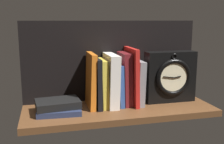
# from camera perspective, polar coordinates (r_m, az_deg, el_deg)

# --- Properties ---
(ground_plane) EXTENTS (0.76, 0.27, 0.03)m
(ground_plane) POSITION_cam_1_polar(r_m,az_deg,el_deg) (1.11, 1.55, -8.05)
(ground_plane) COLOR brown
(back_panel) EXTENTS (0.76, 0.01, 0.35)m
(back_panel) POSITION_cam_1_polar(r_m,az_deg,el_deg) (1.19, -0.06, 2.39)
(back_panel) COLOR black
(back_panel) RESTS_ON ground_plane
(book_orange_pandolfini) EXTENTS (0.03, 0.14, 0.22)m
(book_orange_pandolfini) POSITION_cam_1_polar(r_m,az_deg,el_deg) (1.10, -4.44, -1.76)
(book_orange_pandolfini) COLOR orange
(book_orange_pandolfini) RESTS_ON ground_plane
(book_black_skeptic) EXTENTS (0.02, 0.15, 0.20)m
(book_black_skeptic) POSITION_cam_1_polar(r_m,az_deg,el_deg) (1.10, -3.27, -2.18)
(book_black_skeptic) COLOR black
(book_black_skeptic) RESTS_ON ground_plane
(book_yellow_seinlanguage) EXTENTS (0.03, 0.13, 0.19)m
(book_yellow_seinlanguage) POSITION_cam_1_polar(r_m,az_deg,el_deg) (1.11, -2.04, -2.29)
(book_yellow_seinlanguage) COLOR gold
(book_yellow_seinlanguage) RESTS_ON ground_plane
(book_white_catcher) EXTENTS (0.05, 0.16, 0.21)m
(book_white_catcher) POSITION_cam_1_polar(r_m,az_deg,el_deg) (1.11, -0.27, -1.69)
(book_white_catcher) COLOR silver
(book_white_catcher) RESTS_ON ground_plane
(book_blue_modern) EXTENTS (0.02, 0.13, 0.17)m
(book_blue_modern) POSITION_cam_1_polar(r_m,az_deg,el_deg) (1.12, 1.33, -2.63)
(book_blue_modern) COLOR #2D4C8E
(book_blue_modern) RESTS_ON ground_plane
(book_maroon_dawkins) EXTENTS (0.04, 0.12, 0.22)m
(book_maroon_dawkins) POSITION_cam_1_polar(r_m,az_deg,el_deg) (1.13, 2.75, -1.41)
(book_maroon_dawkins) COLOR maroon
(book_maroon_dawkins) RESTS_ON ground_plane
(book_red_requiem) EXTENTS (0.02, 0.16, 0.24)m
(book_red_requiem) POSITION_cam_1_polar(r_m,az_deg,el_deg) (1.13, 4.11, -0.87)
(book_red_requiem) COLOR red
(book_red_requiem) RESTS_ON ground_plane
(book_gray_chess) EXTENTS (0.03, 0.14, 0.19)m
(book_gray_chess) POSITION_cam_1_polar(r_m,az_deg,el_deg) (1.15, 5.26, -2.07)
(book_gray_chess) COLOR gray
(book_gray_chess) RESTS_ON ground_plane
(framed_clock) EXTENTS (0.22, 0.08, 0.22)m
(framed_clock) POSITION_cam_1_polar(r_m,az_deg,el_deg) (1.19, 12.18, -0.98)
(framed_clock) COLOR black
(framed_clock) RESTS_ON ground_plane
(book_stack_side) EXTENTS (0.18, 0.14, 0.05)m
(book_stack_side) POSITION_cam_1_polar(r_m,az_deg,el_deg) (1.07, -11.18, -7.06)
(book_stack_side) COLOR #232D4C
(book_stack_side) RESTS_ON ground_plane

